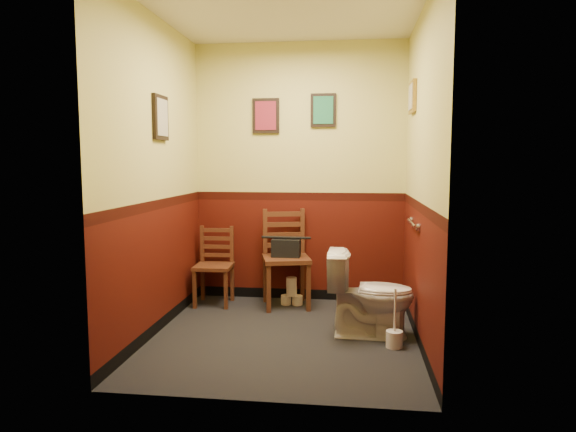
{
  "coord_description": "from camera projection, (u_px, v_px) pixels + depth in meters",
  "views": [
    {
      "loc": [
        0.56,
        -4.18,
        1.48
      ],
      "look_at": [
        0.0,
        0.25,
        1.0
      ],
      "focal_mm": 32.0,
      "sensor_mm": 36.0,
      "label": 1
    }
  ],
  "objects": [
    {
      "name": "floor",
      "position": [
        284.0,
        336.0,
        4.35
      ],
      "size": [
        2.2,
        2.4,
        0.0
      ],
      "primitive_type": "cube",
      "color": "black",
      "rests_on": "ground"
    },
    {
      "name": "ceiling",
      "position": [
        284.0,
        6.0,
        4.06
      ],
      "size": [
        2.2,
        2.4,
        0.0
      ],
      "primitive_type": "cube",
      "rotation": [
        3.14,
        0.0,
        0.0
      ],
      "color": "silver",
      "rests_on": "ground"
    },
    {
      "name": "wall_back",
      "position": [
        299.0,
        173.0,
        5.39
      ],
      "size": [
        2.2,
        0.0,
        2.7
      ],
      "primitive_type": "cube",
      "rotation": [
        1.57,
        0.0,
        0.0
      ],
      "color": "#420E08",
      "rests_on": "ground"
    },
    {
      "name": "wall_front",
      "position": [
        258.0,
        183.0,
        3.03
      ],
      "size": [
        2.2,
        0.0,
        2.7
      ],
      "primitive_type": "cube",
      "rotation": [
        -1.57,
        0.0,
        0.0
      ],
      "color": "#420E08",
      "rests_on": "ground"
    },
    {
      "name": "wall_left",
      "position": [
        156.0,
        176.0,
        4.34
      ],
      "size": [
        0.0,
        2.4,
        2.7
      ],
      "primitive_type": "cube",
      "rotation": [
        1.57,
        0.0,
        1.57
      ],
      "color": "#420E08",
      "rests_on": "ground"
    },
    {
      "name": "wall_right",
      "position": [
        421.0,
        177.0,
        4.07
      ],
      "size": [
        0.0,
        2.4,
        2.7
      ],
      "primitive_type": "cube",
      "rotation": [
        1.57,
        0.0,
        -1.57
      ],
      "color": "#420E08",
      "rests_on": "ground"
    },
    {
      "name": "grab_bar",
      "position": [
        412.0,
        223.0,
        4.37
      ],
      "size": [
        0.05,
        0.56,
        0.06
      ],
      "color": "silver",
      "rests_on": "wall_right"
    },
    {
      "name": "framed_print_back_a",
      "position": [
        266.0,
        116.0,
        5.35
      ],
      "size": [
        0.28,
        0.04,
        0.36
      ],
      "color": "black",
      "rests_on": "wall_back"
    },
    {
      "name": "framed_print_back_b",
      "position": [
        323.0,
        110.0,
        5.27
      ],
      "size": [
        0.26,
        0.04,
        0.34
      ],
      "color": "black",
      "rests_on": "wall_back"
    },
    {
      "name": "framed_print_left",
      "position": [
        161.0,
        118.0,
        4.39
      ],
      "size": [
        0.04,
        0.3,
        0.38
      ],
      "color": "black",
      "rests_on": "wall_left"
    },
    {
      "name": "framed_print_right",
      "position": [
        412.0,
        97.0,
        4.59
      ],
      "size": [
        0.04,
        0.34,
        0.28
      ],
      "color": "olive",
      "rests_on": "wall_right"
    },
    {
      "name": "toilet",
      "position": [
        370.0,
        295.0,
        4.32
      ],
      "size": [
        0.74,
        0.43,
        0.72
      ],
      "primitive_type": "imported",
      "rotation": [
        0.0,
        0.0,
        1.54
      ],
      "color": "white",
      "rests_on": "floor"
    },
    {
      "name": "toilet_brush",
      "position": [
        394.0,
        338.0,
        4.09
      ],
      "size": [
        0.13,
        0.13,
        0.48
      ],
      "color": "silver",
      "rests_on": "floor"
    },
    {
      "name": "chair_left",
      "position": [
        214.0,
        266.0,
        5.31
      ],
      "size": [
        0.38,
        0.38,
        0.8
      ],
      "rotation": [
        0.0,
        0.0,
        0.03
      ],
      "color": "#512A18",
      "rests_on": "floor"
    },
    {
      "name": "chair_right",
      "position": [
        286.0,
        258.0,
        5.24
      ],
      "size": [
        0.56,
        0.56,
        0.98
      ],
      "rotation": [
        0.0,
        0.0,
        0.25
      ],
      "color": "#512A18",
      "rests_on": "floor"
    },
    {
      "name": "handbag",
      "position": [
        286.0,
        248.0,
        5.18
      ],
      "size": [
        0.29,
        0.15,
        0.21
      ],
      "rotation": [
        0.0,
        0.0,
        -0.02
      ],
      "color": "black",
      "rests_on": "chair_right"
    },
    {
      "name": "tp_stack",
      "position": [
        292.0,
        293.0,
        5.29
      ],
      "size": [
        0.23,
        0.14,
        0.29
      ],
      "color": "silver",
      "rests_on": "floor"
    }
  ]
}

